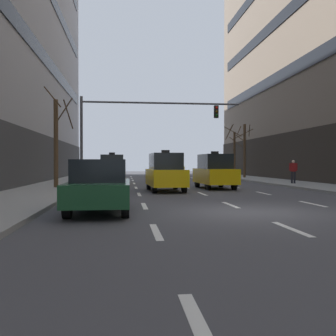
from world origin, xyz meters
The scene contains 35 objects.
ground_plane centered at (0.00, 0.00, 0.00)m, with size 120.00×120.00×0.00m, color #424247.
lane_stripe_l1_s2 centered at (-3.07, -8.00, 0.00)m, with size 0.16×2.00×0.01m, color silver.
lane_stripe_l1_s3 centered at (-3.07, -3.00, 0.00)m, with size 0.16×2.00×0.01m, color silver.
lane_stripe_l1_s4 centered at (-3.07, 2.00, 0.00)m, with size 0.16×2.00×0.01m, color silver.
lane_stripe_l1_s5 centered at (-3.07, 7.00, 0.00)m, with size 0.16×2.00×0.01m, color silver.
lane_stripe_l1_s6 centered at (-3.07, 12.00, 0.00)m, with size 0.16×2.00×0.01m, color silver.
lane_stripe_l1_s7 centered at (-3.07, 17.00, 0.00)m, with size 0.16×2.00×0.01m, color silver.
lane_stripe_l1_s8 centered at (-3.07, 22.00, 0.00)m, with size 0.16×2.00×0.01m, color silver.
lane_stripe_l1_s9 centered at (-3.07, 27.00, 0.00)m, with size 0.16×2.00×0.01m, color silver.
lane_stripe_l1_s10 centered at (-3.07, 32.00, 0.00)m, with size 0.16×2.00×0.01m, color silver.
lane_stripe_l2_s3 centered at (0.00, -3.00, 0.00)m, with size 0.16×2.00×0.01m, color silver.
lane_stripe_l2_s4 centered at (0.00, 2.00, 0.00)m, with size 0.16×2.00×0.01m, color silver.
lane_stripe_l2_s5 centered at (0.00, 7.00, 0.00)m, with size 0.16×2.00×0.01m, color silver.
lane_stripe_l2_s6 centered at (0.00, 12.00, 0.00)m, with size 0.16×2.00×0.01m, color silver.
lane_stripe_l2_s7 centered at (0.00, 17.00, 0.00)m, with size 0.16×2.00×0.01m, color silver.
lane_stripe_l2_s8 centered at (0.00, 22.00, 0.00)m, with size 0.16×2.00×0.01m, color silver.
lane_stripe_l2_s9 centered at (0.00, 27.00, 0.00)m, with size 0.16×2.00×0.01m, color silver.
lane_stripe_l2_s10 centered at (0.00, 32.00, 0.00)m, with size 0.16×2.00×0.01m, color silver.
lane_stripe_l3_s4 centered at (3.07, 2.00, 0.00)m, with size 0.16×2.00×0.01m, color silver.
lane_stripe_l3_s5 centered at (3.07, 7.00, 0.00)m, with size 0.16×2.00×0.01m, color silver.
lane_stripe_l3_s6 centered at (3.07, 12.00, 0.00)m, with size 0.16×2.00×0.01m, color silver.
lane_stripe_l3_s7 centered at (3.07, 17.00, 0.00)m, with size 0.16×2.00×0.01m, color silver.
lane_stripe_l3_s8 centered at (3.07, 22.00, 0.00)m, with size 0.16×2.00×0.01m, color silver.
lane_stripe_l3_s9 centered at (3.07, 27.00, 0.00)m, with size 0.16×2.00×0.01m, color silver.
lane_stripe_l3_s10 centered at (3.07, 32.00, 0.00)m, with size 0.16×2.00×0.01m, color silver.
taxi_driving_0 centered at (1.52, 10.79, 1.01)m, with size 1.91×4.24×2.19m.
taxi_driving_1 centered at (-1.60, 8.94, 1.01)m, with size 1.92×4.24×2.19m.
car_driving_2 centered at (-4.50, 0.44, 0.79)m, with size 1.83×4.28×1.60m.
taxi_driving_3 centered at (-4.69, 16.91, 1.05)m, with size 1.94×4.39×2.28m.
taxi_driving_4 centered at (1.42, 29.27, 1.00)m, with size 1.78×4.16×2.18m.
traffic_signal_0 centered at (-3.03, 13.98, 4.26)m, with size 10.59×0.35×5.69m.
street_tree_0 centered at (7.60, 24.15, 2.84)m, with size 2.08×2.08×5.08m.
street_tree_1 centered at (7.57, 27.50, 2.72)m, with size 1.78×2.17×5.53m.
street_tree_2 centered at (-7.58, 10.82, 2.76)m, with size 1.53×1.83×5.59m.
pedestrian_1 centered at (7.48, 13.23, 1.04)m, with size 0.49×0.33×1.57m.
Camera 1 is at (-3.74, -11.25, 1.49)m, focal length 40.85 mm.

